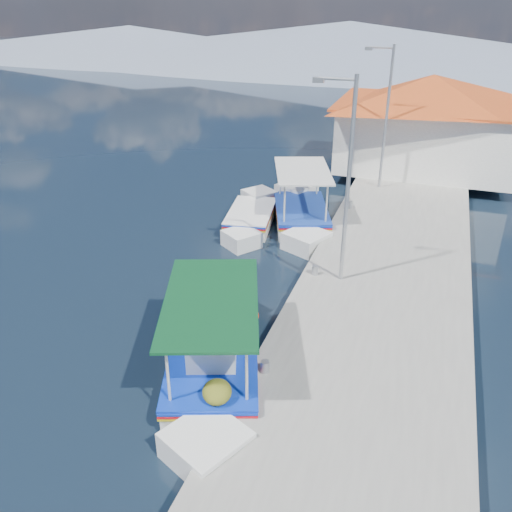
% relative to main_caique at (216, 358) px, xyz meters
% --- Properties ---
extents(ground, '(160.00, 160.00, 0.00)m').
position_rel_main_caique_xyz_m(ground, '(-2.49, 2.83, -0.46)').
color(ground, black).
rests_on(ground, ground).
extents(quay, '(5.00, 44.00, 0.50)m').
position_rel_main_caique_xyz_m(quay, '(3.41, 8.83, -0.21)').
color(quay, gray).
rests_on(quay, ground).
extents(bollards, '(0.20, 17.20, 0.30)m').
position_rel_main_caique_xyz_m(bollards, '(1.31, 8.08, 0.19)').
color(bollards, '#A5A8AD').
rests_on(bollards, quay).
extents(main_caique, '(3.67, 6.80, 2.38)m').
position_rel_main_caique_xyz_m(main_caique, '(0.00, 0.00, 0.00)').
color(main_caique, white).
rests_on(main_caique, ground).
extents(caique_green_canopy, '(3.42, 6.29, 2.50)m').
position_rel_main_caique_xyz_m(caique_green_canopy, '(-0.40, 9.81, -0.09)').
color(caique_green_canopy, white).
rests_on(caique_green_canopy, ground).
extents(caique_blue_hull, '(2.24, 5.51, 0.99)m').
position_rel_main_caique_xyz_m(caique_blue_hull, '(-2.25, 8.97, -0.19)').
color(caique_blue_hull, white).
rests_on(caique_blue_hull, ground).
extents(harbor_building, '(10.49, 10.49, 4.40)m').
position_rel_main_caique_xyz_m(harbor_building, '(3.70, 17.83, 2.32)').
color(harbor_building, white).
rests_on(harbor_building, quay).
extents(lamp_post_near, '(1.21, 0.14, 6.00)m').
position_rel_main_caique_xyz_m(lamp_post_near, '(2.02, 4.83, 3.39)').
color(lamp_post_near, '#A5A8AD').
rests_on(lamp_post_near, quay).
extents(lamp_post_far, '(1.21, 0.14, 6.00)m').
position_rel_main_caique_xyz_m(lamp_post_far, '(2.02, 13.83, 3.39)').
color(lamp_post_far, '#A5A8AD').
rests_on(lamp_post_far, quay).
extents(mountain_ridge, '(171.40, 96.00, 5.50)m').
position_rel_main_caique_xyz_m(mountain_ridge, '(4.05, 58.83, 1.58)').
color(mountain_ridge, slate).
rests_on(mountain_ridge, ground).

